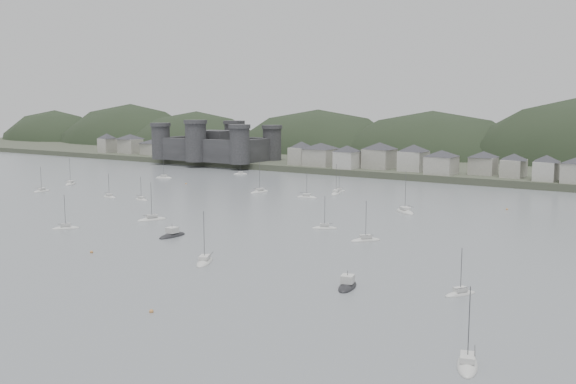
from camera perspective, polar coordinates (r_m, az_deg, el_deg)
The scene contains 10 objects.
ground at distance 138.98m, azimuth -17.85°, elevation -5.91°, with size 900.00×900.00×0.00m, color slate.
far_shore_land at distance 393.25m, azimuth 18.45°, elevation 2.93°, with size 900.00×250.00×3.00m, color #383D2D.
forested_ridge at distance 368.68m, azimuth 17.99°, elevation 0.65°, with size 851.55×103.94×102.57m.
castle at distance 347.52m, azimuth -6.59°, elevation 4.25°, with size 66.00×43.00×20.00m.
waterfront_town at distance 272.41m, azimuth 22.22°, elevation 2.28°, with size 451.48×28.46×12.92m.
sailboat_lead at distance 112.65m, azimuth 15.38°, elevation -8.90°, with size 4.96×6.55×8.77m.
moored_fleet at distance 192.44m, azimuth -3.63°, elevation -1.76°, with size 248.05×166.91×13.63m.
motor_launch_near at distance 113.45m, azimuth 5.42°, elevation -8.48°, with size 4.83×8.30×3.87m.
motor_launch_far at distance 158.48m, azimuth -10.47°, elevation -3.89°, with size 3.08×8.50×4.02m.
mooring_buoys at distance 171.00m, azimuth -3.35°, elevation -2.97°, with size 168.69×132.75×0.70m.
Camera 1 is at (107.54, -82.03, 31.97)m, focal length 39.16 mm.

